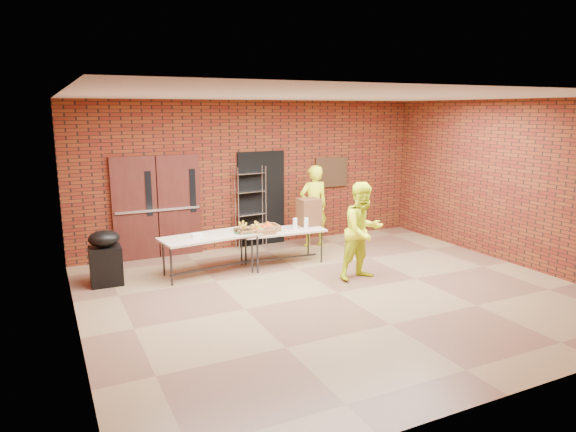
% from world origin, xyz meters
% --- Properties ---
extents(room, '(8.08, 7.08, 3.28)m').
position_xyz_m(room, '(0.00, 0.00, 1.60)').
color(room, brown).
rests_on(room, ground).
extents(double_doors, '(1.78, 0.12, 2.10)m').
position_xyz_m(double_doors, '(-2.20, 3.44, 1.05)').
color(double_doors, '#471E14').
rests_on(double_doors, room).
extents(dark_doorway, '(1.10, 0.06, 2.10)m').
position_xyz_m(dark_doorway, '(0.10, 3.46, 1.05)').
color(dark_doorway, black).
rests_on(dark_doorway, room).
extents(bronze_plaque, '(0.85, 0.04, 0.70)m').
position_xyz_m(bronze_plaque, '(1.90, 3.45, 1.55)').
color(bronze_plaque, '#3C2918').
rests_on(bronze_plaque, room).
extents(wire_rack, '(0.68, 0.29, 1.80)m').
position_xyz_m(wire_rack, '(-0.21, 3.32, 0.90)').
color(wire_rack, '#A9AAB0').
rests_on(wire_rack, room).
extents(table_left, '(1.90, 1.00, 0.74)m').
position_xyz_m(table_left, '(-1.59, 1.86, 0.68)').
color(table_left, '#C1AB93').
rests_on(table_left, room).
extents(table_right, '(1.70, 0.78, 0.69)m').
position_xyz_m(table_right, '(-0.13, 1.90, 0.63)').
color(table_right, '#C1AB93').
rests_on(table_right, room).
extents(basket_bananas, '(0.48, 0.38, 0.15)m').
position_xyz_m(basket_bananas, '(-0.85, 1.82, 0.75)').
color(basket_bananas, olive).
rests_on(basket_bananas, table_right).
extents(basket_oranges, '(0.49, 0.38, 0.15)m').
position_xyz_m(basket_oranges, '(-0.45, 1.94, 0.75)').
color(basket_oranges, olive).
rests_on(basket_oranges, table_right).
extents(basket_apples, '(0.41, 0.32, 0.13)m').
position_xyz_m(basket_apples, '(-0.59, 1.77, 0.74)').
color(basket_apples, olive).
rests_on(basket_apples, table_right).
extents(muffin_tray, '(0.38, 0.38, 0.10)m').
position_xyz_m(muffin_tray, '(-0.95, 1.80, 0.79)').
color(muffin_tray, '#155125').
rests_on(muffin_tray, table_left).
extents(napkin_box, '(0.20, 0.13, 0.07)m').
position_xyz_m(napkin_box, '(-1.84, 1.83, 0.78)').
color(napkin_box, white).
rests_on(napkin_box, table_left).
extents(coffee_dispenser, '(0.42, 0.37, 0.55)m').
position_xyz_m(coffee_dispenser, '(0.54, 2.04, 0.96)').
color(coffee_dispenser, brown).
rests_on(coffee_dispenser, table_right).
extents(cup_stack_front, '(0.08, 0.08, 0.23)m').
position_xyz_m(cup_stack_front, '(0.13, 1.82, 0.80)').
color(cup_stack_front, white).
rests_on(cup_stack_front, table_right).
extents(cup_stack_mid, '(0.08, 0.08, 0.25)m').
position_xyz_m(cup_stack_mid, '(0.29, 1.66, 0.81)').
color(cup_stack_mid, white).
rests_on(cup_stack_mid, table_right).
extents(cup_stack_back, '(0.07, 0.07, 0.21)m').
position_xyz_m(cup_stack_back, '(0.14, 1.87, 0.79)').
color(cup_stack_back, white).
rests_on(cup_stack_back, table_right).
extents(covered_grill, '(0.55, 0.46, 0.97)m').
position_xyz_m(covered_grill, '(-3.40, 2.12, 0.48)').
color(covered_grill, black).
rests_on(covered_grill, room).
extents(volunteer_woman, '(0.68, 0.46, 1.81)m').
position_xyz_m(volunteer_woman, '(1.08, 2.81, 0.91)').
color(volunteer_woman, '#E9FC1C').
rests_on(volunteer_woman, room).
extents(volunteer_man, '(0.92, 0.75, 1.76)m').
position_xyz_m(volunteer_man, '(0.78, 0.45, 0.88)').
color(volunteer_man, '#E9FC1C').
rests_on(volunteer_man, room).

